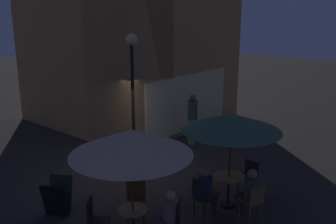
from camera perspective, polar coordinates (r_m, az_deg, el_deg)
ground_plane at (r=11.54m, az=-5.61°, el=-8.79°), size 60.00×60.00×0.00m
cafe_building at (r=14.98m, az=-5.81°, el=11.84°), size 6.75×6.93×7.67m
street_lamp_near_corner at (r=10.67m, az=-5.35°, el=5.21°), size 0.33×0.33×4.03m
menu_sandwich_board at (r=9.43m, az=-16.18°, el=-12.09°), size 0.83×0.81×0.86m
cafe_table_0 at (r=8.07m, az=-5.22°, el=-15.86°), size 0.61×0.61×0.78m
cafe_table_1 at (r=9.49m, az=9.04°, el=-10.53°), size 0.78×0.78×0.78m
patio_umbrella_0 at (r=7.35m, az=-5.53°, el=-4.52°), size 2.41×2.41×2.46m
patio_umbrella_1 at (r=8.94m, az=9.44°, el=-1.55°), size 2.33×2.33×2.34m
cafe_chair_0 at (r=7.99m, az=1.07°, el=-15.61°), size 0.57×0.57×0.96m
cafe_chair_1 at (r=8.82m, az=-4.82°, el=-12.55°), size 0.61×0.61×0.94m
cafe_chair_2 at (r=8.13m, az=-10.91°, el=-15.15°), size 0.58×0.58×0.99m
cafe_chair_3 at (r=8.95m, az=5.05°, el=-12.22°), size 0.50×0.50×0.95m
cafe_chair_4 at (r=8.95m, az=12.65°, el=-12.60°), size 0.52×0.52×0.89m
cafe_chair_5 at (r=10.15m, az=12.02°, el=-9.08°), size 0.44×0.44×0.90m
patron_seated_0 at (r=7.94m, az=-0.08°, el=-15.01°), size 0.47×0.50×1.20m
patron_seated_1 at (r=8.99m, az=5.82°, el=-11.29°), size 0.52×0.39×1.19m
patron_seated_2 at (r=8.97m, az=12.09°, el=-11.39°), size 0.44×0.53×1.25m
patron_standing_3 at (r=13.48m, az=3.65°, el=-1.09°), size 0.34×0.34×1.80m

